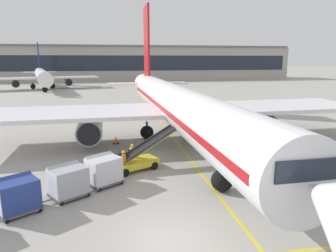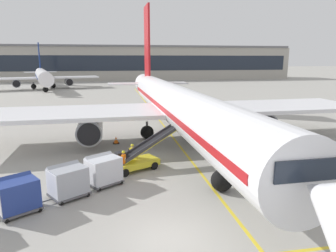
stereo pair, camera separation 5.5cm
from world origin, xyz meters
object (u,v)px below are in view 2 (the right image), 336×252
object	(u,v)px
baggage_cart_lead	(103,169)
baggage_cart_third	(17,194)
safety_cone_engine_keepout	(116,140)
belt_loader	(138,158)
parked_airplane	(176,105)
ground_crew_by_loader	(124,161)
ground_crew_marshaller	(94,169)
baggage_cart_second	(68,181)
distant_airplane	(43,76)
ground_crew_by_carts	(132,154)

from	to	relation	value
baggage_cart_lead	baggage_cart_third	xyz separation A→B (m)	(-4.28, -2.93, 0.00)
safety_cone_engine_keepout	belt_loader	bearing A→B (deg)	-78.73
parked_airplane	ground_crew_by_loader	xyz separation A→B (m)	(-5.36, -8.58, -2.49)
parked_airplane	baggage_cart_third	distance (m)	17.15
baggage_cart_lead	ground_crew_marshaller	bearing A→B (deg)	168.52
baggage_cart_third	parked_airplane	bearing A→B (deg)	49.74
baggage_cart_second	distant_airplane	size ratio (longest dim) A/B	0.07
baggage_cart_lead	baggage_cart_third	size ratio (longest dim) A/B	1.00
ground_crew_by_carts	ground_crew_marshaller	size ratio (longest dim) A/B	1.00
belt_loader	baggage_cart_second	bearing A→B (deg)	-137.81
ground_crew_by_carts	distant_airplane	bearing A→B (deg)	106.57
belt_loader	baggage_cart_lead	xyz separation A→B (m)	(-2.35, -2.41, 0.16)
belt_loader	ground_crew_by_carts	xyz separation A→B (m)	(-0.33, 0.57, 0.15)
ground_crew_marshaller	distant_airplane	distance (m)	69.89
parked_airplane	baggage_cart_lead	size ratio (longest dim) A/B	17.37
parked_airplane	ground_crew_by_carts	world-z (taller)	parked_airplane
belt_loader	safety_cone_engine_keepout	distance (m)	7.45
belt_loader	ground_crew_by_carts	bearing A→B (deg)	120.61
baggage_cart_lead	distant_airplane	size ratio (longest dim) A/B	0.07
baggage_cart_second	ground_crew_by_carts	distance (m)	5.97
safety_cone_engine_keepout	baggage_cart_second	bearing A→B (deg)	-104.28
belt_loader	ground_crew_by_carts	distance (m)	0.68
distant_airplane	baggage_cart_lead	bearing A→B (deg)	-75.71
belt_loader	baggage_cart_third	world-z (taller)	belt_loader
belt_loader	safety_cone_engine_keepout	xyz separation A→B (m)	(-1.45, 7.29, -0.51)
ground_crew_marshaller	distant_airplane	xyz separation A→B (m)	(-16.72, 67.82, 2.32)
baggage_cart_second	belt_loader	bearing A→B (deg)	42.19
baggage_cart_third	ground_crew_by_carts	world-z (taller)	baggage_cart_third
baggage_cart_third	ground_crew_by_loader	bearing A→B (deg)	37.94
ground_crew_by_carts	distant_airplane	size ratio (longest dim) A/B	0.05
baggage_cart_second	safety_cone_engine_keepout	world-z (taller)	baggage_cart_second
ground_crew_by_loader	ground_crew_by_carts	xyz separation A→B (m)	(0.69, 1.54, 0.00)
parked_airplane	baggage_cart_third	xyz separation A→B (m)	(-10.97, -12.95, -2.48)
safety_cone_engine_keepout	ground_crew_by_carts	bearing A→B (deg)	-80.56
baggage_cart_second	safety_cone_engine_keepout	size ratio (longest dim) A/B	4.00
parked_airplane	safety_cone_engine_keepout	xyz separation A→B (m)	(-5.79, -0.32, -3.15)
baggage_cart_lead	baggage_cart_third	distance (m)	5.18
baggage_cart_second	baggage_cart_third	xyz separation A→B (m)	(-2.33, -1.44, 0.00)
baggage_cart_second	baggage_cart_third	world-z (taller)	same
parked_airplane	baggage_cart_second	xyz separation A→B (m)	(-8.64, -11.51, -2.48)
ground_crew_by_carts	distant_airplane	world-z (taller)	distant_airplane
parked_airplane	distant_airplane	bearing A→B (deg)	112.51
parked_airplane	belt_loader	size ratio (longest dim) A/B	8.79
baggage_cart_lead	ground_crew_by_carts	distance (m)	3.60
parked_airplane	belt_loader	distance (m)	9.15
parked_airplane	baggage_cart_second	distance (m)	14.60
ground_crew_by_loader	distant_airplane	world-z (taller)	distant_airplane
ground_crew_by_loader	ground_crew_by_carts	world-z (taller)	same
baggage_cart_third	belt_loader	bearing A→B (deg)	38.85
belt_loader	baggage_cart_lead	world-z (taller)	belt_loader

